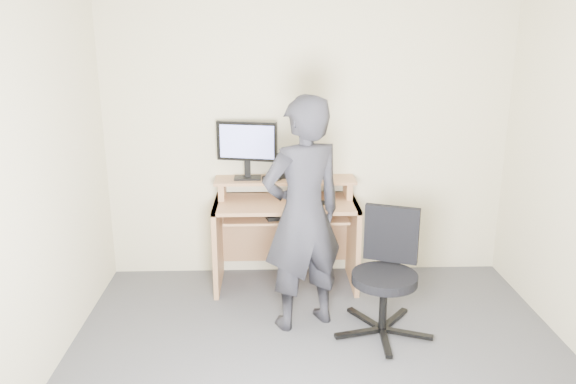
{
  "coord_description": "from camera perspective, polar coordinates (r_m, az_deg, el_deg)",
  "views": [
    {
      "loc": [
        -0.34,
        -3.04,
        2.14
      ],
      "look_at": [
        -0.19,
        1.05,
        0.95
      ],
      "focal_mm": 35.0,
      "sensor_mm": 36.0,
      "label": 1
    }
  ],
  "objects": [
    {
      "name": "charger",
      "position": [
        4.75,
        -2.33,
        1.4
      ],
      "size": [
        0.06,
        0.05,
        0.03
      ],
      "primitive_type": "cube",
      "rotation": [
        0.0,
        0.0,
        -0.34
      ],
      "color": "black",
      "rests_on": "desk"
    },
    {
      "name": "mouse",
      "position": [
        4.62,
        3.46,
        -1.08
      ],
      "size": [
        0.11,
        0.08,
        0.04
      ],
      "primitive_type": "ellipsoid",
      "rotation": [
        0.0,
        0.0,
        -0.16
      ],
      "color": "black",
      "rests_on": "desk"
    },
    {
      "name": "keyboard",
      "position": [
        4.64,
        0.5,
        -2.29
      ],
      "size": [
        0.49,
        0.28,
        0.03
      ],
      "primitive_type": "cube",
      "rotation": [
        0.0,
        0.0,
        0.23
      ],
      "color": "black",
      "rests_on": "desk"
    },
    {
      "name": "desk",
      "position": [
        4.84,
        -0.26,
        -2.99
      ],
      "size": [
        1.2,
        0.6,
        0.91
      ],
      "color": "tan",
      "rests_on": "ground"
    },
    {
      "name": "smartphone",
      "position": [
        4.77,
        2.82,
        1.33
      ],
      "size": [
        0.1,
        0.14,
        0.01
      ],
      "primitive_type": "cube",
      "rotation": [
        0.0,
        0.0,
        0.26
      ],
      "color": "black",
      "rests_on": "desk"
    },
    {
      "name": "travel_mug",
      "position": [
        4.81,
        1.67,
        2.46
      ],
      "size": [
        0.08,
        0.08,
        0.17
      ],
      "primitive_type": "cylinder",
      "rotation": [
        0.0,
        0.0,
        -0.11
      ],
      "color": "silver",
      "rests_on": "desk"
    },
    {
      "name": "back_wall",
      "position": [
        4.88,
        2.01,
        5.71
      ],
      "size": [
        3.5,
        0.02,
        2.5
      ],
      "primitive_type": "cube",
      "color": "beige",
      "rests_on": "ground"
    },
    {
      "name": "headphones",
      "position": [
        4.87,
        -1.31,
        1.7
      ],
      "size": [
        0.19,
        0.19,
        0.06
      ],
      "primitive_type": "torus",
      "rotation": [
        0.26,
        0.0,
        0.22
      ],
      "color": "silver",
      "rests_on": "desk"
    },
    {
      "name": "person",
      "position": [
        4.02,
        1.53,
        -2.36
      ],
      "size": [
        0.74,
        0.63,
        1.72
      ],
      "primitive_type": "imported",
      "rotation": [
        0.0,
        0.0,
        3.57
      ],
      "color": "black",
      "rests_on": "ground"
    },
    {
      "name": "office_chair",
      "position": [
        4.13,
        9.99,
        -7.66
      ],
      "size": [
        0.71,
        0.69,
        0.89
      ],
      "rotation": [
        0.0,
        0.0,
        -0.38
      ],
      "color": "black",
      "rests_on": "ground"
    },
    {
      "name": "external_drive",
      "position": [
        4.82,
        -0.72,
        2.67
      ],
      "size": [
        0.1,
        0.14,
        0.2
      ],
      "primitive_type": "cube",
      "rotation": [
        0.0,
        0.0,
        0.26
      ],
      "color": "black",
      "rests_on": "desk"
    },
    {
      "name": "monitor",
      "position": [
        4.74,
        -4.19,
        4.78
      ],
      "size": [
        0.51,
        0.15,
        0.49
      ],
      "rotation": [
        0.0,
        0.0,
        -0.22
      ],
      "color": "black",
      "rests_on": "desk"
    },
    {
      "name": "ground",
      "position": [
        3.73,
        3.74,
        -18.81
      ],
      "size": [
        3.5,
        3.5,
        0.0
      ],
      "primitive_type": "plane",
      "color": "#57585D",
      "rests_on": "ground"
    }
  ]
}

